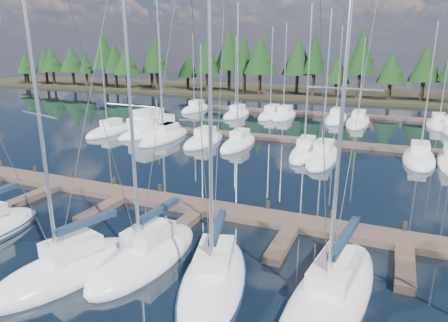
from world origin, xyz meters
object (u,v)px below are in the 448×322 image
at_px(front_sailboat_4, 214,280).
at_px(front_sailboat_5, 331,295).
at_px(front_sailboat_2, 67,269).
at_px(motor_yacht_left, 152,129).
at_px(main_dock, 200,211).
at_px(front_sailboat_3, 146,255).

height_order(front_sailboat_4, front_sailboat_5, front_sailboat_5).
bearing_deg(front_sailboat_5, front_sailboat_4, -170.27).
height_order(front_sailboat_2, front_sailboat_4, front_sailboat_2).
relative_size(front_sailboat_2, front_sailboat_5, 0.86).
bearing_deg(front_sailboat_4, motor_yacht_left, 127.68).
bearing_deg(main_dock, front_sailboat_3, -88.85).
relative_size(front_sailboat_2, front_sailboat_3, 0.97).
bearing_deg(front_sailboat_3, main_dock, 91.15).
bearing_deg(front_sailboat_2, main_dock, 74.21).
distance_m(front_sailboat_2, front_sailboat_5, 11.96).
bearing_deg(main_dock, front_sailboat_5, -33.78).
xyz_separation_m(front_sailboat_2, front_sailboat_4, (6.65, 1.90, -0.01)).
xyz_separation_m(main_dock, motor_yacht_left, (-16.57, 19.85, 0.35)).
height_order(main_dock, front_sailboat_3, front_sailboat_3).
height_order(front_sailboat_3, front_sailboat_4, front_sailboat_3).
xyz_separation_m(front_sailboat_3, front_sailboat_4, (4.02, -0.63, -0.01)).
bearing_deg(front_sailboat_3, front_sailboat_5, 1.41).
distance_m(front_sailboat_4, front_sailboat_5, 5.06).
distance_m(main_dock, front_sailboat_2, 9.21).
distance_m(main_dock, front_sailboat_5, 10.98).
bearing_deg(motor_yacht_left, front_sailboat_3, -57.48).
height_order(main_dock, motor_yacht_left, motor_yacht_left).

